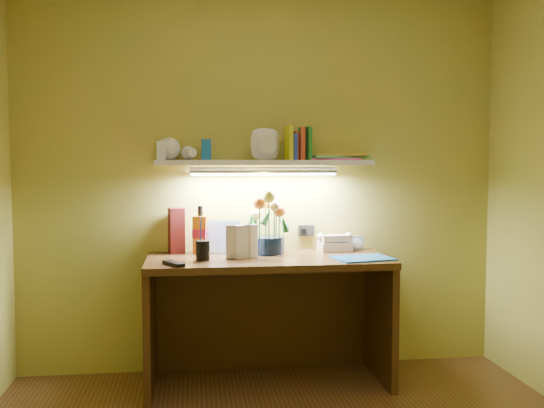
{
  "coord_description": "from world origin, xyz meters",
  "views": [
    {
      "loc": [
        -0.43,
        -2.26,
        1.3
      ],
      "look_at": [
        0.04,
        1.35,
        1.05
      ],
      "focal_mm": 40.0,
      "sensor_mm": 36.0,
      "label": 1
    }
  ],
  "objects_px": {
    "desk": "(268,321)",
    "flower_bouquet": "(267,224)",
    "desk_clock": "(357,243)",
    "whisky_bottle": "(200,230)",
    "telephone": "(335,242)"
  },
  "relations": [
    {
      "from": "desk",
      "to": "desk_clock",
      "type": "xyz_separation_m",
      "value": [
        0.6,
        0.25,
        0.42
      ]
    },
    {
      "from": "telephone",
      "to": "desk_clock",
      "type": "distance_m",
      "value": 0.17
    },
    {
      "from": "desk",
      "to": "telephone",
      "type": "xyz_separation_m",
      "value": [
        0.44,
        0.19,
        0.43
      ]
    },
    {
      "from": "desk",
      "to": "flower_bouquet",
      "type": "distance_m",
      "value": 0.58
    },
    {
      "from": "whisky_bottle",
      "to": "flower_bouquet",
      "type": "bearing_deg",
      "value": -7.27
    },
    {
      "from": "telephone",
      "to": "whisky_bottle",
      "type": "distance_m",
      "value": 0.83
    },
    {
      "from": "flower_bouquet",
      "to": "desk_clock",
      "type": "distance_m",
      "value": 0.61
    },
    {
      "from": "flower_bouquet",
      "to": "desk_clock",
      "type": "relative_size",
      "value": 4.27
    },
    {
      "from": "desk",
      "to": "flower_bouquet",
      "type": "bearing_deg",
      "value": 84.75
    },
    {
      "from": "desk_clock",
      "to": "whisky_bottle",
      "type": "bearing_deg",
      "value": -164.97
    },
    {
      "from": "desk",
      "to": "whisky_bottle",
      "type": "relative_size",
      "value": 4.82
    },
    {
      "from": "desk",
      "to": "desk_clock",
      "type": "bearing_deg",
      "value": 22.5
    },
    {
      "from": "desk",
      "to": "telephone",
      "type": "height_order",
      "value": "telephone"
    },
    {
      "from": "desk",
      "to": "flower_bouquet",
      "type": "height_order",
      "value": "flower_bouquet"
    },
    {
      "from": "flower_bouquet",
      "to": "telephone",
      "type": "distance_m",
      "value": 0.45
    }
  ]
}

